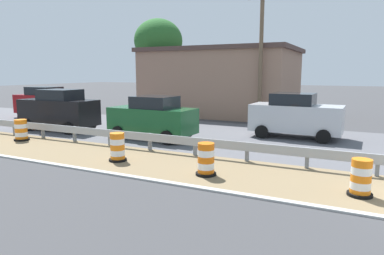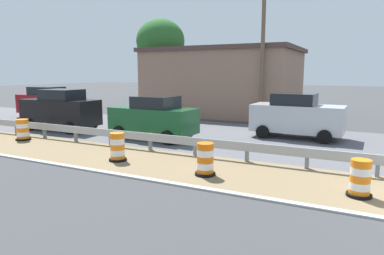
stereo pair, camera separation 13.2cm
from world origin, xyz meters
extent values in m
cube|color=slate|center=(2.16, 2.16, 0.35)|extent=(0.12, 0.12, 0.70)
cube|color=slate|center=(2.16, 4.24, 0.35)|extent=(0.12, 0.12, 0.70)
cube|color=slate|center=(2.16, 6.31, 0.35)|extent=(0.12, 0.12, 0.70)
cube|color=slate|center=(2.16, 8.38, 0.35)|extent=(0.12, 0.12, 0.70)
cube|color=slate|center=(2.16, 10.45, 0.35)|extent=(0.12, 0.12, 0.70)
cube|color=slate|center=(2.16, 12.53, 0.35)|extent=(0.12, 0.12, 0.70)
cube|color=slate|center=(2.16, 14.60, 0.35)|extent=(0.12, 0.12, 0.70)
cube|color=slate|center=(2.16, 16.67, 0.35)|extent=(0.12, 0.12, 0.70)
cube|color=slate|center=(2.16, 18.75, 0.35)|extent=(0.12, 0.12, 0.70)
cylinder|color=orange|center=(0.03, 2.62, 0.10)|extent=(0.50, 0.50, 0.20)
cylinder|color=white|center=(0.03, 2.62, 0.29)|extent=(0.50, 0.50, 0.20)
cylinder|color=orange|center=(0.03, 2.62, 0.49)|extent=(0.50, 0.50, 0.20)
cylinder|color=white|center=(0.03, 2.62, 0.68)|extent=(0.50, 0.50, 0.20)
cylinder|color=orange|center=(0.03, 2.62, 0.88)|extent=(0.50, 0.50, 0.20)
cylinder|color=black|center=(0.03, 2.62, 0.04)|extent=(0.63, 0.63, 0.08)
cylinder|color=orange|center=(-0.05, 6.95, 0.10)|extent=(0.52, 0.52, 0.20)
cylinder|color=white|center=(-0.05, 6.95, 0.31)|extent=(0.52, 0.52, 0.20)
cylinder|color=orange|center=(-0.05, 6.95, 0.51)|extent=(0.52, 0.52, 0.20)
cylinder|color=white|center=(-0.05, 6.95, 0.71)|extent=(0.52, 0.52, 0.20)
cylinder|color=orange|center=(-0.05, 6.95, 0.92)|extent=(0.52, 0.52, 0.20)
cylinder|color=black|center=(-0.05, 6.95, 0.04)|extent=(0.65, 0.65, 0.08)
cylinder|color=orange|center=(0.14, 10.52, 0.10)|extent=(0.52, 0.52, 0.21)
cylinder|color=white|center=(0.14, 10.52, 0.31)|extent=(0.52, 0.52, 0.21)
cylinder|color=orange|center=(0.14, 10.52, 0.51)|extent=(0.52, 0.52, 0.21)
cylinder|color=white|center=(0.14, 10.52, 0.72)|extent=(0.52, 0.52, 0.21)
cylinder|color=orange|center=(0.14, 10.52, 0.92)|extent=(0.52, 0.52, 0.21)
cylinder|color=black|center=(0.14, 10.52, 0.04)|extent=(0.65, 0.65, 0.08)
cylinder|color=orange|center=(1.21, 16.99, 0.10)|extent=(0.55, 0.55, 0.20)
cylinder|color=white|center=(1.21, 16.99, 0.30)|extent=(0.55, 0.55, 0.20)
cylinder|color=orange|center=(1.21, 16.99, 0.50)|extent=(0.55, 0.55, 0.20)
cylinder|color=white|center=(1.21, 16.99, 0.69)|extent=(0.55, 0.55, 0.20)
cylinder|color=orange|center=(1.21, 16.99, 0.89)|extent=(0.55, 0.55, 0.20)
cylinder|color=black|center=(1.21, 16.99, 0.04)|extent=(0.69, 0.69, 0.08)
cube|color=#195128|center=(4.27, 11.68, 0.91)|extent=(1.89, 4.21, 1.18)
cube|color=black|center=(4.26, 11.51, 1.78)|extent=(1.64, 1.96, 0.56)
cylinder|color=black|center=(3.43, 13.07, 0.32)|extent=(0.24, 0.65, 0.64)
cylinder|color=black|center=(5.19, 13.02, 0.32)|extent=(0.24, 0.65, 0.64)
cylinder|color=black|center=(3.34, 10.33, 0.32)|extent=(0.24, 0.65, 0.64)
cylinder|color=black|center=(5.10, 10.28, 0.32)|extent=(0.24, 0.65, 0.64)
cube|color=silver|center=(7.62, 5.55, 0.97)|extent=(1.96, 4.32, 1.29)
cube|color=black|center=(7.63, 5.72, 1.89)|extent=(1.72, 2.00, 0.56)
cylinder|color=black|center=(8.52, 4.12, 0.32)|extent=(0.23, 0.64, 0.64)
cylinder|color=black|center=(6.66, 4.17, 0.32)|extent=(0.23, 0.64, 0.64)
cylinder|color=black|center=(8.58, 6.94, 0.32)|extent=(0.23, 0.64, 0.64)
cylinder|color=black|center=(6.73, 6.99, 0.32)|extent=(0.23, 0.64, 0.64)
cube|color=black|center=(4.13, 17.67, 1.01)|extent=(1.88, 4.46, 1.37)
cube|color=black|center=(4.14, 17.50, 1.97)|extent=(1.62, 2.08, 0.56)
cylinder|color=black|center=(3.22, 19.10, 0.32)|extent=(0.24, 0.65, 0.64)
cylinder|color=black|center=(4.95, 19.15, 0.32)|extent=(0.24, 0.65, 0.64)
cylinder|color=black|center=(3.32, 16.19, 0.32)|extent=(0.24, 0.65, 0.64)
cylinder|color=black|center=(5.04, 16.25, 0.32)|extent=(0.24, 0.65, 0.64)
cube|color=maroon|center=(7.60, 22.54, 0.97)|extent=(1.88, 4.70, 1.29)
cube|color=black|center=(7.60, 22.73, 1.89)|extent=(1.63, 2.19, 0.56)
cylinder|color=black|center=(8.52, 21.04, 0.32)|extent=(0.24, 0.65, 0.64)
cylinder|color=black|center=(6.79, 20.98, 0.32)|extent=(0.24, 0.65, 0.64)
cylinder|color=black|center=(8.42, 24.10, 0.32)|extent=(0.24, 0.65, 0.64)
cylinder|color=black|center=(6.68, 24.05, 0.32)|extent=(0.24, 0.65, 0.64)
cube|color=#93705B|center=(15.50, 12.51, 2.32)|extent=(7.64, 10.61, 4.64)
cube|color=#4C3833|center=(15.50, 12.51, 4.79)|extent=(7.95, 11.04, 0.30)
cylinder|color=brown|center=(11.34, 8.39, 4.01)|extent=(0.24, 0.24, 8.02)
cylinder|color=brown|center=(15.48, 18.17, 2.07)|extent=(0.36, 0.36, 4.14)
ellipsoid|color=#286028|center=(15.48, 18.17, 5.74)|extent=(3.99, 3.99, 3.59)
camera|label=1|loc=(-9.58, 2.75, 3.17)|focal=32.31mm
camera|label=2|loc=(-9.52, 2.63, 3.17)|focal=32.31mm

